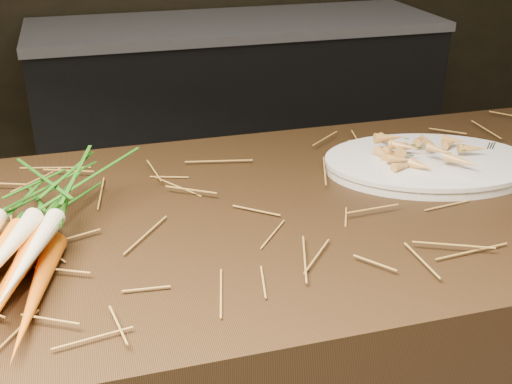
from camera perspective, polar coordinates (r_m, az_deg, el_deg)
The scene contains 6 objects.
back_counter at distance 3.05m, azimuth -1.64°, elevation 7.27°, with size 1.82×0.62×0.84m.
straw_bedding at distance 1.12m, azimuth 6.85°, elevation -0.31°, with size 1.40×0.60×0.02m, color olive, non-canonical shape.
root_veg_bunch at distance 1.00m, azimuth -19.21°, elevation -2.78°, with size 0.26×0.51×0.09m.
serving_platter at distance 1.26m, azimuth 15.08°, elevation 2.27°, with size 0.39×0.26×0.02m, color white, non-canonical shape.
roasted_veg_heap at distance 1.25m, azimuth 15.25°, elevation 3.62°, with size 0.19×0.14×0.04m, color #C07E37, non-canonical shape.
serving_fork at distance 1.29m, azimuth 21.27°, elevation 2.47°, with size 0.01×0.15×0.00m, color silver.
Camera 1 is at (-0.40, -0.62, 1.40)m, focal length 45.00 mm.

